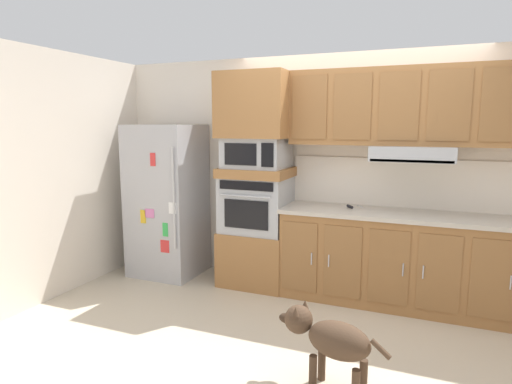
% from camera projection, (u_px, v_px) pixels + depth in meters
% --- Properties ---
extents(ground_plane, '(9.60, 9.60, 0.00)m').
position_uv_depth(ground_plane, '(326.00, 326.00, 3.83)').
color(ground_plane, beige).
extents(back_kitchen_wall, '(6.20, 0.12, 2.50)m').
position_uv_depth(back_kitchen_wall, '(353.00, 173.00, 4.65)').
color(back_kitchen_wall, silver).
rests_on(back_kitchen_wall, ground).
extents(side_panel_left, '(0.12, 7.10, 2.50)m').
position_uv_depth(side_panel_left, '(74.00, 172.00, 4.68)').
color(side_panel_left, silver).
rests_on(side_panel_left, ground).
extents(refrigerator, '(0.76, 0.73, 1.76)m').
position_uv_depth(refrigerator, '(167.00, 200.00, 5.09)').
color(refrigerator, '#ADADB2').
rests_on(refrigerator, ground).
extents(oven_base_cabinet, '(0.74, 0.62, 0.60)m').
position_uv_depth(oven_base_cabinet, '(257.00, 257.00, 4.83)').
color(oven_base_cabinet, '#996638').
rests_on(oven_base_cabinet, ground).
extents(built_in_oven, '(0.70, 0.62, 0.60)m').
position_uv_depth(built_in_oven, '(257.00, 204.00, 4.74)').
color(built_in_oven, '#A8AAAF').
rests_on(built_in_oven, oven_base_cabinet).
extents(appliance_mid_shelf, '(0.74, 0.62, 0.10)m').
position_uv_depth(appliance_mid_shelf, '(257.00, 172.00, 4.68)').
color(appliance_mid_shelf, '#996638').
rests_on(appliance_mid_shelf, built_in_oven).
extents(microwave, '(0.64, 0.54, 0.32)m').
position_uv_depth(microwave, '(257.00, 153.00, 4.65)').
color(microwave, '#A8AAAF').
rests_on(microwave, appliance_mid_shelf).
extents(appliance_upper_cabinet, '(0.74, 0.62, 0.68)m').
position_uv_depth(appliance_upper_cabinet, '(257.00, 106.00, 4.57)').
color(appliance_upper_cabinet, '#996638').
rests_on(appliance_upper_cabinet, microwave).
extents(lower_cabinet_run, '(2.99, 0.63, 0.88)m').
position_uv_depth(lower_cabinet_run, '(438.00, 265.00, 4.11)').
color(lower_cabinet_run, '#996638').
rests_on(lower_cabinet_run, ground).
extents(countertop_slab, '(3.03, 0.64, 0.04)m').
position_uv_depth(countertop_slab, '(441.00, 218.00, 4.04)').
color(countertop_slab, '#BCB2A3').
rests_on(countertop_slab, lower_cabinet_run).
extents(backsplash_panel, '(3.03, 0.02, 0.50)m').
position_uv_depth(backsplash_panel, '(443.00, 185.00, 4.26)').
color(backsplash_panel, white).
rests_on(backsplash_panel, countertop_slab).
extents(upper_cabinet_with_hood, '(2.99, 0.48, 0.88)m').
position_uv_depth(upper_cabinet_with_hood, '(446.00, 109.00, 4.01)').
color(upper_cabinet_with_hood, '#996638').
rests_on(upper_cabinet_with_hood, backsplash_panel).
extents(screwdriver, '(0.17, 0.16, 0.03)m').
position_uv_depth(screwdriver, '(351.00, 206.00, 4.42)').
color(screwdriver, black).
rests_on(screwdriver, countertop_slab).
extents(dog, '(0.80, 0.33, 0.55)m').
position_uv_depth(dog, '(329.00, 338.00, 2.87)').
color(dog, '#473323').
rests_on(dog, ground).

